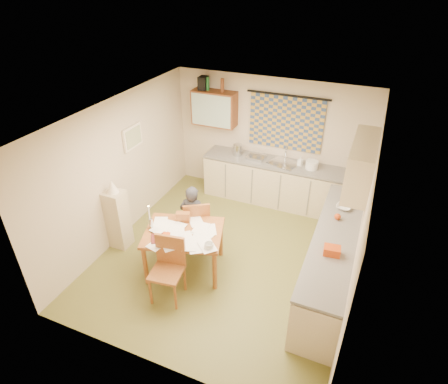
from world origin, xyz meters
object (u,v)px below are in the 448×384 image
at_px(counter_right, 331,260).
at_px(shelf_stand, 118,219).
at_px(person, 193,218).
at_px(chair_far, 197,232).
at_px(stove, 319,308).
at_px(counter_back, 283,184).
at_px(dining_table, 185,250).

height_order(counter_right, shelf_stand, shelf_stand).
relative_size(counter_right, person, 2.38).
xyz_separation_m(counter_right, chair_far, (-2.29, 0.00, -0.15)).
xyz_separation_m(stove, person, (-2.31, 0.95, 0.17)).
xyz_separation_m(person, shelf_stand, (-1.23, -0.43, -0.08)).
height_order(counter_back, shelf_stand, shelf_stand).
bearing_deg(dining_table, counter_right, -1.51).
relative_size(dining_table, shelf_stand, 1.28).
relative_size(chair_far, person, 0.78).
bearing_deg(dining_table, shelf_stand, 158.98).
height_order(person, shelf_stand, person).
bearing_deg(dining_table, counter_back, 53.09).
distance_m(counter_right, person, 2.32).
bearing_deg(counter_back, dining_table, -110.26).
bearing_deg(counter_right, counter_back, 123.40).
bearing_deg(chair_far, stove, 124.24).
bearing_deg(counter_back, chair_far, -117.90).
bearing_deg(person, shelf_stand, 11.00).
relative_size(stove, person, 0.72).
distance_m(counter_right, stove, 1.01).
xyz_separation_m(counter_back, stove, (1.27, -2.94, -0.01)).
height_order(counter_right, stove, counter_right).
xyz_separation_m(counter_back, shelf_stand, (-2.27, -2.42, 0.09)).
height_order(counter_back, dining_table, counter_back).
height_order(dining_table, shelf_stand, shelf_stand).
bearing_deg(counter_right, dining_table, -164.86).
bearing_deg(dining_table, person, 84.91).
bearing_deg(person, counter_back, -125.76).
height_order(stove, shelf_stand, shelf_stand).
bearing_deg(shelf_stand, person, 19.20).
xyz_separation_m(dining_table, person, (-0.11, 0.53, 0.24)).
distance_m(stove, person, 2.50).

